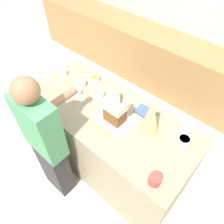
{
  "coord_description": "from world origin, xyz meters",
  "views": [
    {
      "loc": [
        0.96,
        -1.03,
        2.52
      ],
      "look_at": [
        0.05,
        0.0,
        1.0
      ],
      "focal_mm": 35.0,
      "sensor_mm": 36.0,
      "label": 1
    }
  ],
  "objects_px": {
    "baking_tray": "(115,120)",
    "person": "(47,144)",
    "candy_bowl_beside_tree": "(186,128)",
    "mug": "(155,180)",
    "candy_bowl_far_left": "(184,140)",
    "candy_bowl_behind_tray": "(95,78)",
    "gingerbread_house": "(115,110)",
    "cookbook": "(146,112)",
    "candy_bowl_near_tray_left": "(99,94)",
    "candy_bowl_center_rear": "(80,83)",
    "candy_bowl_front_corner": "(76,92)",
    "candy_bowl_far_right": "(62,73)",
    "decorative_tree": "(151,116)"
  },
  "relations": [
    {
      "from": "candy_bowl_far_left",
      "to": "candy_bowl_behind_tray",
      "type": "distance_m",
      "value": 1.16
    },
    {
      "from": "baking_tray",
      "to": "candy_bowl_center_rear",
      "type": "xyz_separation_m",
      "value": [
        -0.61,
        0.13,
        0.03
      ]
    },
    {
      "from": "candy_bowl_far_left",
      "to": "candy_bowl_beside_tree",
      "type": "xyz_separation_m",
      "value": [
        -0.05,
        0.13,
        -0.01
      ]
    },
    {
      "from": "mug",
      "to": "candy_bowl_center_rear",
      "type": "bearing_deg",
      "value": 162.34
    },
    {
      "from": "candy_bowl_front_corner",
      "to": "cookbook",
      "type": "relative_size",
      "value": 0.57
    },
    {
      "from": "candy_bowl_far_left",
      "to": "mug",
      "type": "xyz_separation_m",
      "value": [
        0.02,
        -0.47,
        0.01
      ]
    },
    {
      "from": "decorative_tree",
      "to": "candy_bowl_far_right",
      "type": "bearing_deg",
      "value": 179.71
    },
    {
      "from": "decorative_tree",
      "to": "candy_bowl_far_left",
      "type": "xyz_separation_m",
      "value": [
        0.3,
        0.09,
        -0.16
      ]
    },
    {
      "from": "baking_tray",
      "to": "gingerbread_house",
      "type": "bearing_deg",
      "value": 25.21
    },
    {
      "from": "person",
      "to": "baking_tray",
      "type": "bearing_deg",
      "value": 58.28
    },
    {
      "from": "candy_bowl_near_tray_left",
      "to": "candy_bowl_behind_tray",
      "type": "relative_size",
      "value": 1.08
    },
    {
      "from": "candy_bowl_behind_tray",
      "to": "mug",
      "type": "distance_m",
      "value": 1.3
    },
    {
      "from": "baking_tray",
      "to": "decorative_tree",
      "type": "relative_size",
      "value": 1.02
    },
    {
      "from": "baking_tray",
      "to": "candy_bowl_behind_tray",
      "type": "height_order",
      "value": "candy_bowl_behind_tray"
    },
    {
      "from": "gingerbread_house",
      "to": "candy_bowl_front_corner",
      "type": "distance_m",
      "value": 0.56
    },
    {
      "from": "candy_bowl_front_corner",
      "to": "person",
      "type": "height_order",
      "value": "person"
    },
    {
      "from": "candy_bowl_center_rear",
      "to": "candy_bowl_beside_tree",
      "type": "xyz_separation_m",
      "value": [
        1.17,
        0.21,
        -0.01
      ]
    },
    {
      "from": "candy_bowl_near_tray_left",
      "to": "candy_bowl_beside_tree",
      "type": "xyz_separation_m",
      "value": [
        0.9,
        0.2,
        -0.0
      ]
    },
    {
      "from": "candy_bowl_near_tray_left",
      "to": "decorative_tree",
      "type": "bearing_deg",
      "value": -2.77
    },
    {
      "from": "decorative_tree",
      "to": "candy_bowl_beside_tree",
      "type": "relative_size",
      "value": 3.61
    },
    {
      "from": "decorative_tree",
      "to": "candy_bowl_near_tray_left",
      "type": "height_order",
      "value": "decorative_tree"
    },
    {
      "from": "decorative_tree",
      "to": "person",
      "type": "bearing_deg",
      "value": -134.11
    },
    {
      "from": "candy_bowl_far_right",
      "to": "candy_bowl_front_corner",
      "type": "xyz_separation_m",
      "value": [
        0.36,
        -0.11,
        -0.0
      ]
    },
    {
      "from": "candy_bowl_near_tray_left",
      "to": "candy_bowl_far_right",
      "type": "distance_m",
      "value": 0.56
    },
    {
      "from": "candy_bowl_far_left",
      "to": "candy_bowl_near_tray_left",
      "type": "distance_m",
      "value": 0.95
    },
    {
      "from": "candy_bowl_center_rear",
      "to": "candy_bowl_front_corner",
      "type": "bearing_deg",
      "value": -62.66
    },
    {
      "from": "baking_tray",
      "to": "person",
      "type": "xyz_separation_m",
      "value": [
        -0.34,
        -0.56,
        -0.12
      ]
    },
    {
      "from": "gingerbread_house",
      "to": "decorative_tree",
      "type": "relative_size",
      "value": 0.88
    },
    {
      "from": "candy_bowl_behind_tray",
      "to": "decorative_tree",
      "type": "bearing_deg",
      "value": -12.22
    },
    {
      "from": "candy_bowl_far_left",
      "to": "candy_bowl_beside_tree",
      "type": "bearing_deg",
      "value": 109.83
    },
    {
      "from": "decorative_tree",
      "to": "mug",
      "type": "height_order",
      "value": "decorative_tree"
    },
    {
      "from": "cookbook",
      "to": "person",
      "type": "height_order",
      "value": "person"
    },
    {
      "from": "candy_bowl_behind_tray",
      "to": "mug",
      "type": "bearing_deg",
      "value": -25.52
    },
    {
      "from": "candy_bowl_front_corner",
      "to": "cookbook",
      "type": "height_order",
      "value": "candy_bowl_front_corner"
    },
    {
      "from": "candy_bowl_behind_tray",
      "to": "mug",
      "type": "height_order",
      "value": "mug"
    },
    {
      "from": "candy_bowl_center_rear",
      "to": "decorative_tree",
      "type": "bearing_deg",
      "value": -1.03
    },
    {
      "from": "candy_bowl_near_tray_left",
      "to": "candy_bowl_behind_tray",
      "type": "height_order",
      "value": "candy_bowl_near_tray_left"
    },
    {
      "from": "candy_bowl_beside_tree",
      "to": "mug",
      "type": "height_order",
      "value": "mug"
    },
    {
      "from": "decorative_tree",
      "to": "cookbook",
      "type": "distance_m",
      "value": 0.28
    },
    {
      "from": "gingerbread_house",
      "to": "cookbook",
      "type": "relative_size",
      "value": 1.81
    },
    {
      "from": "candy_bowl_near_tray_left",
      "to": "candy_bowl_far_right",
      "type": "xyz_separation_m",
      "value": [
        -0.56,
        -0.03,
        -0.0
      ]
    },
    {
      "from": "candy_bowl_near_tray_left",
      "to": "candy_bowl_center_rear",
      "type": "bearing_deg",
      "value": -176.72
    },
    {
      "from": "candy_bowl_far_right",
      "to": "candy_bowl_behind_tray",
      "type": "xyz_separation_m",
      "value": [
        0.35,
        0.18,
        -0.0
      ]
    },
    {
      "from": "gingerbread_house",
      "to": "candy_bowl_center_rear",
      "type": "bearing_deg",
      "value": 168.06
    },
    {
      "from": "baking_tray",
      "to": "candy_bowl_far_left",
      "type": "distance_m",
      "value": 0.64
    },
    {
      "from": "candy_bowl_far_left",
      "to": "cookbook",
      "type": "distance_m",
      "value": 0.45
    },
    {
      "from": "candy_bowl_far_right",
      "to": "candy_bowl_behind_tray",
      "type": "height_order",
      "value": "candy_bowl_far_right"
    },
    {
      "from": "candy_bowl_center_rear",
      "to": "person",
      "type": "height_order",
      "value": "person"
    },
    {
      "from": "gingerbread_house",
      "to": "cookbook",
      "type": "distance_m",
      "value": 0.34
    },
    {
      "from": "decorative_tree",
      "to": "candy_bowl_front_corner",
      "type": "height_order",
      "value": "decorative_tree"
    }
  ]
}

